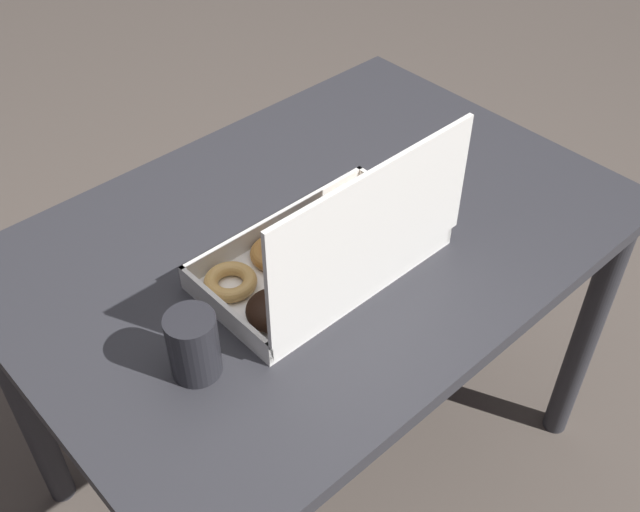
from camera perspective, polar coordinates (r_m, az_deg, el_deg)
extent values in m
plane|color=#564C44|center=(1.87, -0.16, -15.03)|extent=(8.00, 8.00, 0.00)
cube|color=#2D2D33|center=(1.33, -0.21, 1.42)|extent=(1.09, 0.76, 0.03)
cylinder|color=#2D2D33|center=(2.02, 3.89, 4.59)|extent=(0.06, 0.06, 0.69)
cylinder|color=#2D2D33|center=(1.65, -21.61, -10.28)|extent=(0.06, 0.06, 0.69)
cylinder|color=#2D2D33|center=(1.75, 19.66, -5.54)|extent=(0.06, 0.06, 0.69)
cube|color=white|center=(1.26, 0.00, -0.57)|extent=(0.41, 0.22, 0.01)
cube|color=white|center=(1.30, -3.22, 2.56)|extent=(0.41, 0.01, 0.04)
cube|color=white|center=(1.19, 3.54, -2.38)|extent=(0.41, 0.01, 0.04)
cube|color=white|center=(1.35, 6.24, 4.05)|extent=(0.01, 0.22, 0.04)
cube|color=white|center=(1.15, -7.31, -4.30)|extent=(0.01, 0.22, 0.04)
cube|color=white|center=(1.10, 4.12, 2.15)|extent=(0.41, 0.01, 0.22)
torus|color=#9E6633|center=(1.35, 3.09, 3.70)|extent=(0.09, 0.09, 0.03)
torus|color=black|center=(1.30, 0.12, 2.14)|extent=(0.09, 0.09, 0.02)
torus|color=#B77A38|center=(1.26, -3.40, 0.21)|extent=(0.09, 0.09, 0.02)
torus|color=tan|center=(1.21, -6.84, -1.96)|extent=(0.09, 0.09, 0.02)
ellipsoid|color=black|center=(1.30, 6.23, 2.13)|extent=(0.09, 0.09, 0.04)
torus|color=pink|center=(1.25, 3.16, -0.08)|extent=(0.09, 0.09, 0.02)
ellipsoid|color=tan|center=(1.19, -0.22, -1.97)|extent=(0.09, 0.09, 0.05)
ellipsoid|color=black|center=(1.15, -3.55, -4.15)|extent=(0.09, 0.09, 0.05)
cylinder|color=#232328|center=(1.08, -9.63, -6.71)|extent=(0.07, 0.07, 0.11)
cylinder|color=black|center=(1.04, -9.94, -4.92)|extent=(0.06, 0.06, 0.01)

